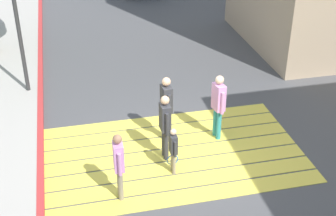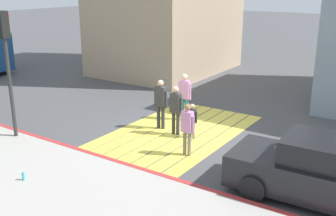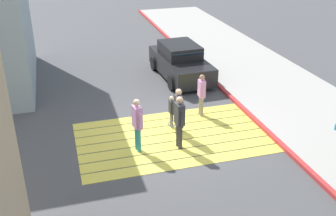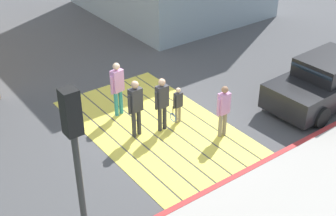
{
  "view_description": "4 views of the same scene",
  "coord_description": "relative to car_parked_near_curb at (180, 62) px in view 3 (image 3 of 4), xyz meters",
  "views": [
    {
      "loc": [
        -2.36,
        -9.56,
        7.0
      ],
      "look_at": [
        0.06,
        0.86,
        0.84
      ],
      "focal_mm": 51.25,
      "sensor_mm": 36.0,
      "label": 1
    },
    {
      "loc": [
        -11.34,
        -7.22,
        5.1
      ],
      "look_at": [
        -0.37,
        0.15,
        0.96
      ],
      "focal_mm": 43.32,
      "sensor_mm": 36.0,
      "label": 2
    },
    {
      "loc": [
        3.44,
        11.39,
        6.78
      ],
      "look_at": [
        0.23,
        0.28,
        1.27
      ],
      "focal_mm": 42.91,
      "sensor_mm": 36.0,
      "label": 3
    },
    {
      "loc": [
        -9.72,
        6.73,
        7.76
      ],
      "look_at": [
        -0.51,
        -0.09,
        0.89
      ],
      "focal_mm": 49.68,
      "sensor_mm": 36.0,
      "label": 4
    }
  ],
  "objects": [
    {
      "name": "ground_plane",
      "position": [
        2.0,
        5.36,
        -0.73
      ],
      "size": [
        120.0,
        120.0,
        0.0
      ],
      "primitive_type": "plane",
      "color": "#4C4C4F"
    },
    {
      "name": "crosswalk_stripes",
      "position": [
        2.0,
        5.36,
        -0.73
      ],
      "size": [
        6.4,
        3.8,
        0.01
      ],
      "color": "#EAD64C",
      "rests_on": "ground"
    },
    {
      "name": "sidewalk_west",
      "position": [
        -3.6,
        5.36,
        -0.67
      ],
      "size": [
        4.8,
        40.0,
        0.12
      ],
      "primitive_type": "cube",
      "color": "#ADA8A0",
      "rests_on": "ground"
    },
    {
      "name": "curb_painted",
      "position": [
        -1.25,
        5.36,
        -0.67
      ],
      "size": [
        0.16,
        40.0,
        0.13
      ],
      "primitive_type": "cube",
      "color": "#BC3333",
      "rests_on": "ground"
    },
    {
      "name": "car_parked_near_curb",
      "position": [
        0.0,
        0.0,
        0.0
      ],
      "size": [
        2.13,
        4.37,
        1.57
      ],
      "color": "black",
      "rests_on": "ground"
    },
    {
      "name": "water_bottle",
      "position": [
        -3.51,
        6.63,
        -0.5
      ],
      "size": [
        0.07,
        0.07,
        0.22
      ],
      "primitive_type": "cylinder",
      "color": "#33A5BF",
      "rests_on": "sidewalk_west"
    },
    {
      "name": "pedestrian_adult_lead",
      "position": [
        1.77,
        5.28,
        0.27
      ],
      "size": [
        0.23,
        0.5,
        1.72
      ],
      "color": "#333338",
      "rests_on": "ground"
    },
    {
      "name": "pedestrian_adult_trailing",
      "position": [
        3.29,
        5.87,
        0.31
      ],
      "size": [
        0.29,
        0.52,
        1.8
      ],
      "color": "teal",
      "rests_on": "ground"
    },
    {
      "name": "pedestrian_adult_side",
      "position": [
        1.98,
        6.06,
        0.32
      ],
      "size": [
        0.26,
        0.52,
        1.8
      ],
      "color": "#333338",
      "rests_on": "ground"
    },
    {
      "name": "pedestrian_teen_behind",
      "position": [
        0.48,
        4.04,
        0.22
      ],
      "size": [
        0.22,
        0.48,
        1.63
      ],
      "color": "gray",
      "rests_on": "ground"
    },
    {
      "name": "pedestrian_child_with_racket",
      "position": [
        1.82,
        4.66,
        -0.06
      ],
      "size": [
        0.28,
        0.38,
        1.21
      ],
      "color": "gray",
      "rests_on": "ground"
    }
  ]
}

